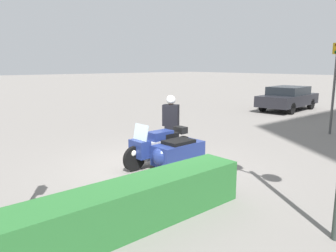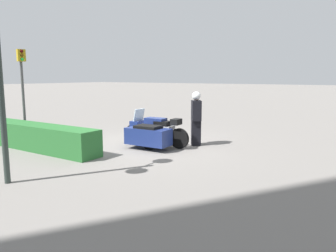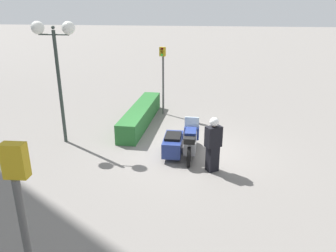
{
  "view_description": "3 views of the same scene",
  "coord_description": "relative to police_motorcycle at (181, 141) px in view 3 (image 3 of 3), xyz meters",
  "views": [
    {
      "loc": [
        5.08,
        6.39,
        2.61
      ],
      "look_at": [
        -0.67,
        -0.25,
        0.95
      ],
      "focal_mm": 35.0,
      "sensor_mm": 36.0,
      "label": 1
    },
    {
      "loc": [
        -6.17,
        8.27,
        2.2
      ],
      "look_at": [
        -0.71,
        -0.12,
        0.66
      ],
      "focal_mm": 35.0,
      "sensor_mm": 36.0,
      "label": 2
    },
    {
      "loc": [
        -10.4,
        -0.9,
        4.73
      ],
      "look_at": [
        -0.52,
        0.64,
        1.08
      ],
      "focal_mm": 35.0,
      "sensor_mm": 36.0,
      "label": 3
    }
  ],
  "objects": [
    {
      "name": "ground_plane",
      "position": [
        0.23,
        -0.23,
        -0.46
      ],
      "size": [
        160.0,
        160.0,
        0.0
      ],
      "primitive_type": "plane",
      "color": "slate"
    },
    {
      "name": "police_motorcycle",
      "position": [
        0.0,
        0.0,
        0.0
      ],
      "size": [
        2.35,
        1.14,
        1.15
      ],
      "rotation": [
        0.0,
        0.0,
        0.03
      ],
      "color": "black",
      "rests_on": "ground"
    },
    {
      "name": "officer_rider",
      "position": [
        -1.07,
        -1.08,
        0.45
      ],
      "size": [
        0.5,
        0.54,
        1.71
      ],
      "rotation": [
        0.0,
        0.0,
        0.62
      ],
      "color": "black",
      "rests_on": "ground"
    },
    {
      "name": "hedge_bush_curbside",
      "position": [
        2.81,
        2.06,
        -0.08
      ],
      "size": [
        4.98,
        0.76,
        0.76
      ],
      "primitive_type": "cube",
      "color": "#28662D",
      "rests_on": "ground"
    },
    {
      "name": "twin_lamp_post",
      "position": [
        0.42,
        4.38,
        3.1
      ],
      "size": [
        0.44,
        1.53,
        4.3
      ],
      "color": "#2D3833",
      "rests_on": "ground"
    },
    {
      "name": "traffic_light_near",
      "position": [
        4.3,
        1.35,
        1.59
      ],
      "size": [
        0.22,
        0.28,
        3.08
      ],
      "rotation": [
        0.0,
        0.0,
        2.92
      ],
      "color": "#4C4C4C",
      "rests_on": "ground"
    },
    {
      "name": "traffic_light_far",
      "position": [
        -7.31,
        0.98,
        1.77
      ],
      "size": [
        0.23,
        0.27,
        3.38
      ],
      "rotation": [
        0.0,
        0.0,
        0.07
      ],
      "color": "#4C4C4C",
      "rests_on": "ground"
    }
  ]
}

